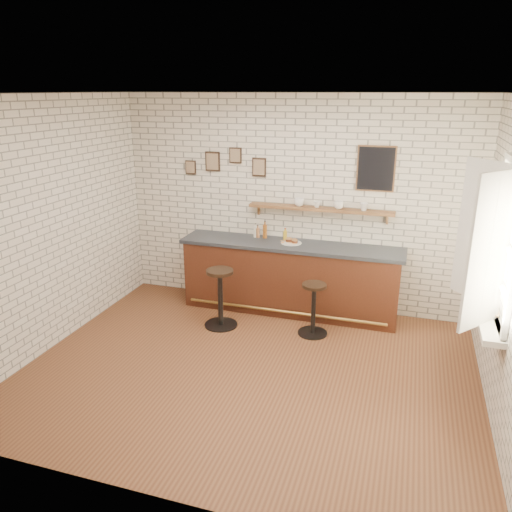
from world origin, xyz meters
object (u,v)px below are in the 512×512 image
(bar_counter, at_px, (290,278))
(bar_stool_right, at_px, (313,307))
(bitters_bottle_white, at_px, (255,232))
(bar_stool_left, at_px, (220,296))
(bitters_bottle_amber, at_px, (265,231))
(shelf_cup_c, at_px, (339,205))
(shelf_cup_a, at_px, (299,202))
(book_lower, at_px, (485,311))
(sandwich_plate, at_px, (291,243))
(condiment_bottle_yellow, at_px, (285,235))
(shelf_cup_d, at_px, (364,207))
(bitters_bottle_brown, at_px, (258,232))
(shelf_cup_b, at_px, (317,204))
(ciabatta_sandwich, at_px, (292,240))
(book_upper, at_px, (485,310))

(bar_counter, distance_m, bar_stool_right, 0.78)
(bitters_bottle_white, distance_m, bar_stool_left, 1.14)
(bitters_bottle_amber, bearing_deg, shelf_cup_c, 2.40)
(bar_counter, relative_size, bitters_bottle_white, 15.08)
(bar_counter, xyz_separation_m, bitters_bottle_white, (-0.56, 0.16, 0.59))
(shelf_cup_a, height_order, book_lower, shelf_cup_a)
(bar_stool_right, relative_size, book_lower, 2.99)
(sandwich_plate, xyz_separation_m, shelf_cup_a, (0.06, 0.18, 0.54))
(sandwich_plate, xyz_separation_m, condiment_bottle_yellow, (-0.12, 0.14, 0.07))
(shelf_cup_d, bearing_deg, bar_stool_right, -107.48)
(bitters_bottle_amber, xyz_separation_m, shelf_cup_c, (1.02, 0.04, 0.44))
(bar_counter, xyz_separation_m, bitters_bottle_brown, (-0.53, 0.16, 0.58))
(sandwich_plate, distance_m, shelf_cup_d, 1.09)
(shelf_cup_c, bearing_deg, shelf_cup_a, 122.33)
(shelf_cup_b, xyz_separation_m, shelf_cup_d, (0.63, 0.00, 0.01))
(bitters_bottle_white, relative_size, shelf_cup_a, 1.49)
(bar_counter, height_order, condiment_bottle_yellow, condiment_bottle_yellow)
(bitters_bottle_amber, height_order, shelf_cup_c, shelf_cup_c)
(bar_stool_left, xyz_separation_m, shelf_cup_a, (0.82, 0.95, 1.13))
(ciabatta_sandwich, distance_m, shelf_cup_a, 0.54)
(bar_stool_left, bearing_deg, bitters_bottle_amber, 69.24)
(bitters_bottle_brown, distance_m, shelf_cup_d, 1.54)
(bitters_bottle_white, height_order, book_upper, bitters_bottle_white)
(sandwich_plate, bearing_deg, ciabatta_sandwich, 0.00)
(sandwich_plate, height_order, bar_stool_right, sandwich_plate)
(condiment_bottle_yellow, bearing_deg, bitters_bottle_amber, -180.00)
(condiment_bottle_yellow, height_order, bar_stool_left, condiment_bottle_yellow)
(bitters_bottle_white, height_order, shelf_cup_d, shelf_cup_d)
(bar_stool_right, bearing_deg, bitters_bottle_white, 143.08)
(bar_stool_right, distance_m, shelf_cup_d, 1.51)
(bar_counter, bearing_deg, sandwich_plate, 80.10)
(bar_stool_right, height_order, book_lower, book_lower)
(sandwich_plate, bearing_deg, shelf_cup_a, 72.87)
(book_lower, relative_size, book_upper, 1.15)
(shelf_cup_d, bearing_deg, bar_stool_left, -138.06)
(bar_counter, distance_m, shelf_cup_d, 1.42)
(bar_stool_left, bearing_deg, shelf_cup_a, 49.11)
(bar_counter, relative_size, shelf_cup_a, 22.51)
(ciabatta_sandwich, relative_size, shelf_cup_a, 1.52)
(ciabatta_sandwich, relative_size, bar_stool_left, 0.26)
(shelf_cup_b, bearing_deg, sandwich_plate, 177.50)
(sandwich_plate, height_order, shelf_cup_d, shelf_cup_d)
(bitters_bottle_white, xyz_separation_m, shelf_cup_a, (0.62, 0.04, 0.46))
(book_lower, bearing_deg, ciabatta_sandwich, 131.11)
(sandwich_plate, xyz_separation_m, bar_stool_left, (-0.77, -0.77, -0.59))
(shelf_cup_c, relative_size, shelf_cup_d, 1.21)
(bar_stool_right, relative_size, book_upper, 3.45)
(shelf_cup_a, distance_m, book_lower, 2.86)
(condiment_bottle_yellow, distance_m, shelf_cup_d, 1.16)
(condiment_bottle_yellow, bearing_deg, sandwich_plate, -48.65)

